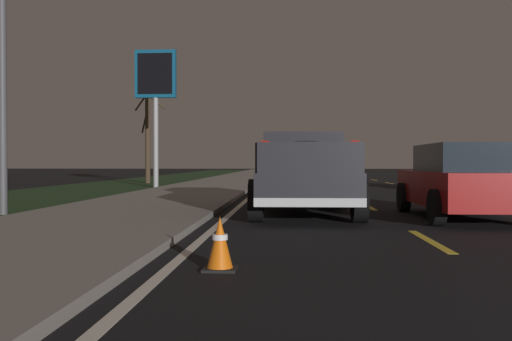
{
  "coord_description": "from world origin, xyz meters",
  "views": [
    {
      "loc": [
        -2.59,
        3.83,
        1.17
      ],
      "look_at": [
        11.5,
        4.67,
        0.96
      ],
      "focal_mm": 39.12,
      "sensor_mm": 36.0,
      "label": 1
    }
  ],
  "objects_px": {
    "bare_tree_far": "(148,137)",
    "traffic_cone_near": "(220,244)",
    "sedan_tan": "(343,168)",
    "sedan_red": "(463,181)",
    "gas_price_sign": "(156,85)",
    "pickup_truck": "(304,170)",
    "sedan_green": "(475,172)",
    "street_light_near": "(15,7)"
  },
  "relations": [
    {
      "from": "pickup_truck",
      "to": "sedan_red",
      "type": "distance_m",
      "value": 3.4
    },
    {
      "from": "sedan_green",
      "to": "sedan_tan",
      "type": "distance_m",
      "value": 16.54
    },
    {
      "from": "traffic_cone_near",
      "to": "sedan_green",
      "type": "bearing_deg",
      "value": -25.76
    },
    {
      "from": "sedan_red",
      "to": "sedan_green",
      "type": "xyz_separation_m",
      "value": [
        11.4,
        -3.96,
        0.0
      ]
    },
    {
      "from": "gas_price_sign",
      "to": "street_light_near",
      "type": "height_order",
      "value": "street_light_near"
    },
    {
      "from": "pickup_truck",
      "to": "sedan_tan",
      "type": "xyz_separation_m",
      "value": [
        26.59,
        -3.44,
        -0.2
      ]
    },
    {
      "from": "sedan_tan",
      "to": "traffic_cone_near",
      "type": "relative_size",
      "value": 7.65
    },
    {
      "from": "street_light_near",
      "to": "traffic_cone_near",
      "type": "bearing_deg",
      "value": -138.79
    },
    {
      "from": "sedan_red",
      "to": "gas_price_sign",
      "type": "bearing_deg",
      "value": 35.62
    },
    {
      "from": "sedan_tan",
      "to": "traffic_cone_near",
      "type": "distance_m",
      "value": 33.62
    },
    {
      "from": "sedan_tan",
      "to": "gas_price_sign",
      "type": "bearing_deg",
      "value": 144.44
    },
    {
      "from": "sedan_red",
      "to": "sedan_tan",
      "type": "xyz_separation_m",
      "value": [
        27.5,
        -0.17,
        0.0
      ]
    },
    {
      "from": "gas_price_sign",
      "to": "bare_tree_far",
      "type": "bearing_deg",
      "value": 18.21
    },
    {
      "from": "gas_price_sign",
      "to": "traffic_cone_near",
      "type": "xyz_separation_m",
      "value": [
        -19.42,
        -5.41,
        -4.45
      ]
    },
    {
      "from": "pickup_truck",
      "to": "sedan_tan",
      "type": "relative_size",
      "value": 1.23
    },
    {
      "from": "pickup_truck",
      "to": "gas_price_sign",
      "type": "height_order",
      "value": "gas_price_sign"
    },
    {
      "from": "bare_tree_far",
      "to": "traffic_cone_near",
      "type": "relative_size",
      "value": 8.72
    },
    {
      "from": "sedan_red",
      "to": "sedan_green",
      "type": "distance_m",
      "value": 12.07
    },
    {
      "from": "pickup_truck",
      "to": "sedan_tan",
      "type": "distance_m",
      "value": 26.82
    },
    {
      "from": "sedan_red",
      "to": "gas_price_sign",
      "type": "distance_m",
      "value": 17.21
    },
    {
      "from": "gas_price_sign",
      "to": "traffic_cone_near",
      "type": "bearing_deg",
      "value": -164.42
    },
    {
      "from": "pickup_truck",
      "to": "gas_price_sign",
      "type": "bearing_deg",
      "value": 27.05
    },
    {
      "from": "gas_price_sign",
      "to": "street_light_near",
      "type": "relative_size",
      "value": 0.84
    },
    {
      "from": "sedan_red",
      "to": "sedan_tan",
      "type": "distance_m",
      "value": 27.5
    },
    {
      "from": "pickup_truck",
      "to": "street_light_near",
      "type": "relative_size",
      "value": 0.72
    },
    {
      "from": "sedan_tan",
      "to": "gas_price_sign",
      "type": "relative_size",
      "value": 0.7
    },
    {
      "from": "sedan_green",
      "to": "bare_tree_far",
      "type": "height_order",
      "value": "bare_tree_far"
    },
    {
      "from": "bare_tree_far",
      "to": "traffic_cone_near",
      "type": "bearing_deg",
      "value": -163.85
    },
    {
      "from": "sedan_red",
      "to": "street_light_near",
      "type": "xyz_separation_m",
      "value": [
        0.26,
        9.65,
        3.81
      ]
    },
    {
      "from": "sedan_green",
      "to": "traffic_cone_near",
      "type": "bearing_deg",
      "value": 154.24
    },
    {
      "from": "sedan_tan",
      "to": "gas_price_sign",
      "type": "distance_m",
      "value": 17.52
    },
    {
      "from": "pickup_truck",
      "to": "gas_price_sign",
      "type": "xyz_separation_m",
      "value": [
        12.71,
        6.49,
        3.75
      ]
    },
    {
      "from": "street_light_near",
      "to": "sedan_red",
      "type": "bearing_deg",
      "value": -91.53
    },
    {
      "from": "gas_price_sign",
      "to": "bare_tree_far",
      "type": "height_order",
      "value": "gas_price_sign"
    },
    {
      "from": "sedan_red",
      "to": "traffic_cone_near",
      "type": "bearing_deg",
      "value": 143.2
    },
    {
      "from": "sedan_red",
      "to": "sedan_tan",
      "type": "relative_size",
      "value": 0.99
    },
    {
      "from": "sedan_green",
      "to": "gas_price_sign",
      "type": "xyz_separation_m",
      "value": [
        2.22,
        13.72,
        3.95
      ]
    },
    {
      "from": "street_light_near",
      "to": "sedan_green",
      "type": "bearing_deg",
      "value": -50.69
    },
    {
      "from": "sedan_tan",
      "to": "bare_tree_far",
      "type": "bearing_deg",
      "value": 126.49
    },
    {
      "from": "sedan_green",
      "to": "street_light_near",
      "type": "bearing_deg",
      "value": 129.31
    },
    {
      "from": "pickup_truck",
      "to": "sedan_green",
      "type": "distance_m",
      "value": 12.74
    },
    {
      "from": "sedan_red",
      "to": "bare_tree_far",
      "type": "relative_size",
      "value": 0.87
    }
  ]
}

